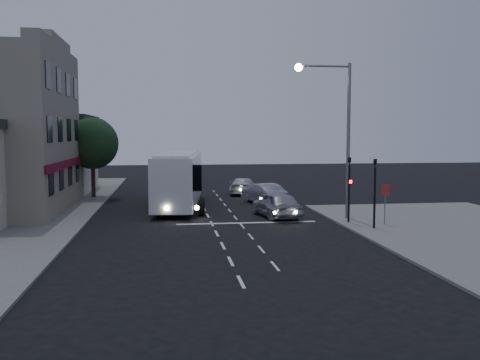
{
  "coord_description": "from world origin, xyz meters",
  "views": [
    {
      "loc": [
        -2.47,
        -27.77,
        5.07
      ],
      "look_at": [
        2.02,
        4.99,
        2.2
      ],
      "focal_mm": 40.0,
      "sensor_mm": 36.0,
      "label": 1
    }
  ],
  "objects": [
    {
      "name": "ground",
      "position": [
        0.0,
        0.0,
        0.0
      ],
      "size": [
        120.0,
        120.0,
        0.0
      ],
      "primitive_type": "plane",
      "color": "black"
    },
    {
      "name": "sidewalk_far",
      "position": [
        -13.0,
        8.0,
        0.06
      ],
      "size": [
        12.0,
        50.0,
        0.12
      ],
      "primitive_type": "cube",
      "color": "slate",
      "rests_on": "ground"
    },
    {
      "name": "regulatory_sign",
      "position": [
        9.3,
        -0.24,
        1.6
      ],
      "size": [
        0.45,
        0.12,
        2.2
      ],
      "color": "slate",
      "rests_on": "sidewalk_near"
    },
    {
      "name": "traffic_signal_side",
      "position": [
        8.3,
        -1.2,
        2.42
      ],
      "size": [
        0.18,
        0.15,
        4.1
      ],
      "color": "black",
      "rests_on": "sidewalk_near"
    },
    {
      "name": "road_markings",
      "position": [
        1.29,
        3.31,
        0.0
      ],
      "size": [
        8.0,
        30.55,
        0.01
      ],
      "color": "silver",
      "rests_on": "ground"
    },
    {
      "name": "low_building_north",
      "position": [
        -13.5,
        20.0,
        3.39
      ],
      "size": [
        9.4,
        9.4,
        6.5
      ],
      "color": "tan",
      "rests_on": "sidewalk_far"
    },
    {
      "name": "tour_bus",
      "position": [
        -1.65,
        9.33,
        2.04
      ],
      "size": [
        3.81,
        12.5,
        3.77
      ],
      "rotation": [
        0.0,
        0.0,
        -0.1
      ],
      "color": "silver",
      "rests_on": "ground"
    },
    {
      "name": "street_tree",
      "position": [
        -8.21,
        15.02,
        4.5
      ],
      "size": [
        4.0,
        4.0,
        6.2
      ],
      "color": "black",
      "rests_on": "sidewalk_far"
    },
    {
      "name": "traffic_signal_main",
      "position": [
        7.6,
        0.78,
        2.42
      ],
      "size": [
        0.25,
        0.35,
        4.1
      ],
      "color": "black",
      "rests_on": "sidewalk_near"
    },
    {
      "name": "car_sedan_b",
      "position": [
        3.86,
        16.44,
        0.69
      ],
      "size": [
        3.05,
        5.07,
        1.38
      ],
      "primitive_type": "imported",
      "rotation": [
        0.0,
        0.0,
        2.89
      ],
      "color": "silver",
      "rests_on": "ground"
    },
    {
      "name": "car_sedan_a",
      "position": [
        4.44,
        10.2,
        0.74
      ],
      "size": [
        2.81,
        4.77,
        1.48
      ],
      "primitive_type": "imported",
      "rotation": [
        0.0,
        0.0,
        3.44
      ],
      "color": "silver",
      "rests_on": "ground"
    },
    {
      "name": "car_suv",
      "position": [
        4.09,
        3.8,
        0.8
      ],
      "size": [
        2.64,
        4.92,
        1.59
      ],
      "primitive_type": "imported",
      "rotation": [
        0.0,
        0.0,
        3.31
      ],
      "color": "#A9ABB6",
      "rests_on": "ground"
    },
    {
      "name": "streetlight",
      "position": [
        7.34,
        2.2,
        5.73
      ],
      "size": [
        3.32,
        0.44,
        9.0
      ],
      "color": "slate",
      "rests_on": "sidewalk_near"
    }
  ]
}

